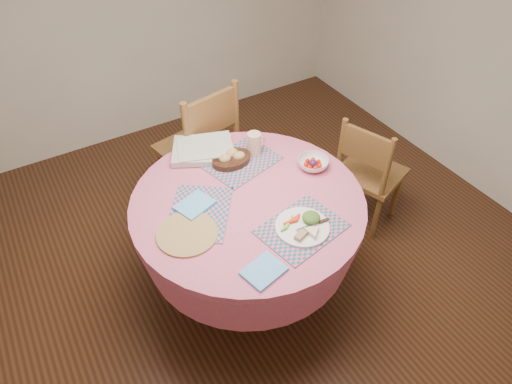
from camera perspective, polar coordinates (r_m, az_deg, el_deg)
ground at (r=2.95m, az=-0.85°, el=-11.60°), size 4.00×4.00×0.00m
room_envelope at (r=1.86m, az=-1.41°, el=21.19°), size 4.01×4.01×2.71m
dining_table at (r=2.53m, az=-0.98°, el=-4.16°), size 1.24×1.24×0.75m
chair_right at (r=3.12m, az=13.83°, el=2.46°), size 0.49×0.50×0.86m
chair_back at (r=3.13m, az=-6.83°, el=5.62°), size 0.55×0.53×1.01m
placemat_front at (r=2.25m, az=5.72°, el=-4.54°), size 0.45×0.37×0.01m
placemat_left at (r=2.33m, az=-7.10°, el=-2.53°), size 0.48×0.50×0.01m
placemat_back at (r=2.63m, az=-1.82°, el=3.82°), size 0.46×0.39×0.01m
wicker_trivet at (r=2.23m, az=-8.61°, el=-5.17°), size 0.30×0.30×0.01m
napkin_near at (r=2.06m, az=0.97°, el=-9.85°), size 0.21×0.18×0.01m
napkin_far at (r=2.36m, az=-7.66°, el=-1.62°), size 0.22×0.19×0.01m
dinner_plate at (r=2.24m, az=6.06°, el=-4.23°), size 0.27×0.27×0.05m
bread_bowl at (r=2.61m, az=-3.08°, el=4.26°), size 0.23×0.23×0.08m
latte_mug at (r=2.64m, az=-0.18°, el=6.09°), size 0.12×0.08×0.14m
fruit_bowl at (r=2.59m, az=7.12°, el=3.57°), size 0.22×0.22×0.06m
newspaper_stack at (r=2.69m, az=-6.68°, el=5.30°), size 0.43×0.40×0.04m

